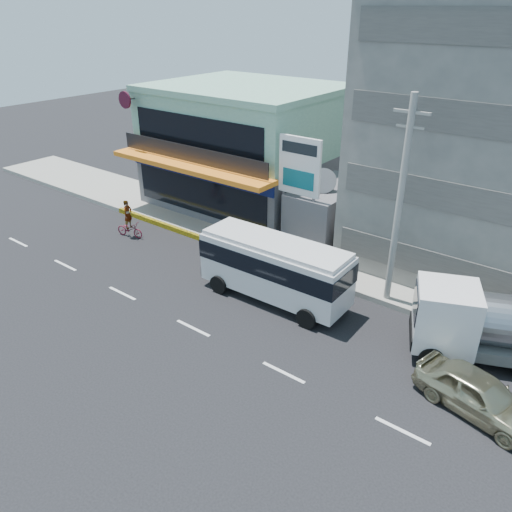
{
  "coord_description": "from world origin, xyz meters",
  "views": [
    {
      "loc": [
        13.71,
        -13.08,
        13.15
      ],
      "look_at": [
        0.47,
        4.06,
        2.2
      ],
      "focal_mm": 35.0,
      "sensor_mm": 36.0,
      "label": 1
    }
  ],
  "objects_px": {
    "minibus": "(275,265)",
    "tanker_truck": "(510,328)",
    "shop_building": "(247,150)",
    "satellite_dish": "(323,190)",
    "sedan": "(479,394)",
    "utility_pole_near": "(399,205)",
    "motorcycle_rider": "(129,225)",
    "billboard": "(299,173)"
  },
  "relations": [
    {
      "from": "shop_building",
      "to": "minibus",
      "type": "xyz_separation_m",
      "value": [
        9.42,
        -9.62,
        -2.1
      ]
    },
    {
      "from": "sedan",
      "to": "satellite_dish",
      "type": "bearing_deg",
      "value": 67.59
    },
    {
      "from": "shop_building",
      "to": "utility_pole_near",
      "type": "bearing_deg",
      "value": -25.06
    },
    {
      "from": "satellite_dish",
      "to": "billboard",
      "type": "distance_m",
      "value": 2.31
    },
    {
      "from": "utility_pole_near",
      "to": "sedan",
      "type": "relative_size",
      "value": 2.17
    },
    {
      "from": "sedan",
      "to": "motorcycle_rider",
      "type": "xyz_separation_m",
      "value": [
        -21.84,
        2.31,
        0.01
      ]
    },
    {
      "from": "billboard",
      "to": "utility_pole_near",
      "type": "height_order",
      "value": "utility_pole_near"
    },
    {
      "from": "shop_building",
      "to": "motorcycle_rider",
      "type": "distance_m",
      "value": 9.91
    },
    {
      "from": "minibus",
      "to": "sedan",
      "type": "height_order",
      "value": "minibus"
    },
    {
      "from": "shop_building",
      "to": "billboard",
      "type": "height_order",
      "value": "shop_building"
    },
    {
      "from": "satellite_dish",
      "to": "tanker_truck",
      "type": "distance_m",
      "value": 12.84
    },
    {
      "from": "billboard",
      "to": "motorcycle_rider",
      "type": "height_order",
      "value": "billboard"
    },
    {
      "from": "sedan",
      "to": "tanker_truck",
      "type": "relative_size",
      "value": 0.56
    },
    {
      "from": "billboard",
      "to": "motorcycle_rider",
      "type": "distance_m",
      "value": 11.39
    },
    {
      "from": "billboard",
      "to": "motorcycle_rider",
      "type": "relative_size",
      "value": 2.86
    },
    {
      "from": "satellite_dish",
      "to": "motorcycle_rider",
      "type": "relative_size",
      "value": 0.62
    },
    {
      "from": "minibus",
      "to": "tanker_truck",
      "type": "relative_size",
      "value": 0.93
    },
    {
      "from": "minibus",
      "to": "sedan",
      "type": "bearing_deg",
      "value": -10.05
    },
    {
      "from": "shop_building",
      "to": "satellite_dish",
      "type": "xyz_separation_m",
      "value": [
        8.0,
        -2.95,
        -0.42
      ]
    },
    {
      "from": "sedan",
      "to": "tanker_truck",
      "type": "height_order",
      "value": "tanker_truck"
    },
    {
      "from": "satellite_dish",
      "to": "motorcycle_rider",
      "type": "bearing_deg",
      "value": -148.7
    },
    {
      "from": "billboard",
      "to": "utility_pole_near",
      "type": "distance_m",
      "value": 6.75
    },
    {
      "from": "satellite_dish",
      "to": "billboard",
      "type": "relative_size",
      "value": 0.22
    },
    {
      "from": "minibus",
      "to": "tanker_truck",
      "type": "distance_m",
      "value": 10.41
    },
    {
      "from": "motorcycle_rider",
      "to": "sedan",
      "type": "bearing_deg",
      "value": -6.04
    },
    {
      "from": "utility_pole_near",
      "to": "motorcycle_rider",
      "type": "relative_size",
      "value": 4.15
    },
    {
      "from": "shop_building",
      "to": "sedan",
      "type": "relative_size",
      "value": 2.69
    },
    {
      "from": "satellite_dish",
      "to": "motorcycle_rider",
      "type": "xyz_separation_m",
      "value": [
        -10.16,
        -6.18,
        -2.78
      ]
    },
    {
      "from": "billboard",
      "to": "sedan",
      "type": "bearing_deg",
      "value": -28.79
    },
    {
      "from": "satellite_dish",
      "to": "utility_pole_near",
      "type": "height_order",
      "value": "utility_pole_near"
    },
    {
      "from": "utility_pole_near",
      "to": "tanker_truck",
      "type": "height_order",
      "value": "utility_pole_near"
    },
    {
      "from": "satellite_dish",
      "to": "utility_pole_near",
      "type": "relative_size",
      "value": 0.15
    },
    {
      "from": "minibus",
      "to": "shop_building",
      "type": "bearing_deg",
      "value": 134.4
    },
    {
      "from": "sedan",
      "to": "minibus",
      "type": "bearing_deg",
      "value": 93.57
    },
    {
      "from": "shop_building",
      "to": "billboard",
      "type": "bearing_deg",
      "value": -32.32
    },
    {
      "from": "billboard",
      "to": "motorcycle_rider",
      "type": "xyz_separation_m",
      "value": [
        -9.66,
        -4.38,
        -4.13
      ]
    },
    {
      "from": "shop_building",
      "to": "sedan",
      "type": "bearing_deg",
      "value": -30.17
    },
    {
      "from": "motorcycle_rider",
      "to": "minibus",
      "type": "bearing_deg",
      "value": -2.44
    },
    {
      "from": "minibus",
      "to": "motorcycle_rider",
      "type": "height_order",
      "value": "minibus"
    },
    {
      "from": "satellite_dish",
      "to": "minibus",
      "type": "xyz_separation_m",
      "value": [
        1.42,
        -6.67,
        -1.68
      ]
    },
    {
      "from": "tanker_truck",
      "to": "motorcycle_rider",
      "type": "bearing_deg",
      "value": -176.86
    },
    {
      "from": "minibus",
      "to": "tanker_truck",
      "type": "xyz_separation_m",
      "value": [
        10.27,
        1.69,
        -0.2
      ]
    }
  ]
}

